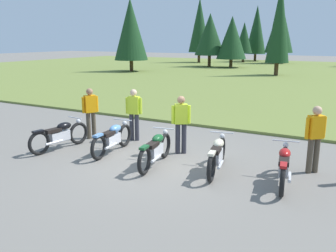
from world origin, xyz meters
The scene contains 12 objects.
ground_plane centered at (0.00, 0.00, 0.00)m, with size 140.00×140.00×0.00m, color slate.
grass_moorland centered at (0.00, 26.32, 0.05)m, with size 80.00×44.00×0.10m, color olive.
forest_treeline centered at (-1.76, 34.51, 4.21)m, with size 37.92×28.07×8.59m.
motorcycle_black centered at (-3.19, -0.27, 0.44)m, with size 0.62×2.09×0.88m.
motorcycle_sky_blue centered at (-1.61, 0.21, 0.44)m, with size 0.62×2.10×0.88m.
motorcycle_british_green centered at (0.04, -0.13, 0.44)m, with size 0.66×2.09×0.88m.
motorcycle_cream centered at (1.60, 0.22, 0.44)m, with size 0.71×2.08×0.88m.
motorcycle_red centered at (3.21, 0.19, 0.44)m, with size 0.68×2.09×0.88m.
rider_in_hivis_vest centered at (-3.20, 1.13, 0.95)m, with size 0.37×0.49×1.67m.
rider_with_back_turned centered at (3.68, 1.30, 0.95)m, with size 0.43×0.41×1.67m.
rider_near_row_end centered at (0.14, 1.11, 0.95)m, with size 0.47×0.38×1.67m.
rider_checking_bike centered at (-1.82, 1.62, 0.95)m, with size 0.53×0.30×1.67m.
Camera 1 is at (4.67, -7.83, 3.21)m, focal length 38.76 mm.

